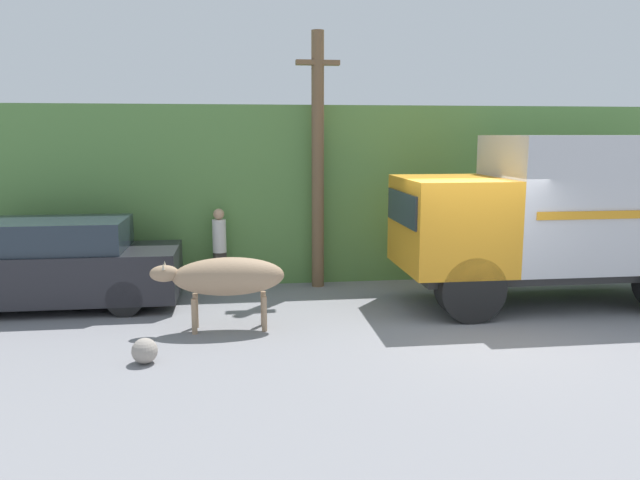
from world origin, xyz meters
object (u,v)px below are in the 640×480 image
(brown_cow, at_px, (226,277))
(utility_pole, at_px, (318,158))
(parked_suv, at_px, (52,266))
(roadside_rock, at_px, (145,351))
(pedestrian_on_hill, at_px, (220,244))
(cargo_truck, at_px, (569,212))

(brown_cow, xyz_separation_m, utility_pole, (1.91, 2.83, 1.86))
(parked_suv, xyz_separation_m, utility_pole, (5.17, 1.03, 1.96))
(utility_pole, distance_m, roadside_rock, 5.85)
(pedestrian_on_hill, relative_size, roadside_rock, 4.64)
(brown_cow, bearing_deg, parked_suv, 158.12)
(brown_cow, bearing_deg, pedestrian_on_hill, 100.60)
(pedestrian_on_hill, distance_m, utility_pole, 2.75)
(brown_cow, relative_size, pedestrian_on_hill, 1.28)
(parked_suv, bearing_deg, pedestrian_on_hill, 16.21)
(cargo_truck, xyz_separation_m, roadside_rock, (-7.60, -2.24, -1.60))
(utility_pole, bearing_deg, parked_suv, -168.79)
(pedestrian_on_hill, bearing_deg, parked_suv, -2.82)
(cargo_truck, distance_m, roadside_rock, 8.08)
(parked_suv, distance_m, utility_pole, 5.62)
(cargo_truck, relative_size, pedestrian_on_hill, 3.56)
(brown_cow, distance_m, pedestrian_on_hill, 2.84)
(brown_cow, bearing_deg, roadside_rock, -121.54)
(utility_pole, bearing_deg, roadside_rock, -125.59)
(cargo_truck, distance_m, parked_suv, 9.82)
(cargo_truck, relative_size, brown_cow, 2.78)
(cargo_truck, xyz_separation_m, utility_pole, (-4.55, 2.03, 0.98))
(cargo_truck, xyz_separation_m, brown_cow, (-6.45, -0.80, -0.89))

